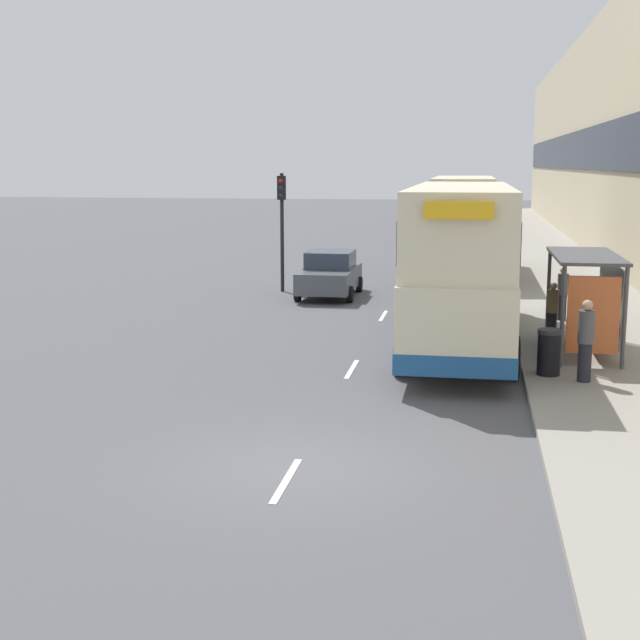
% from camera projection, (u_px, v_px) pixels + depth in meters
% --- Properties ---
extents(ground_plane, '(220.00, 220.00, 0.00)m').
position_uv_depth(ground_plane, '(295.00, 467.00, 14.51)').
color(ground_plane, '#515156').
extents(pavement, '(5.00, 93.00, 0.14)m').
position_uv_depth(pavement, '(537.00, 249.00, 50.81)').
color(pavement, gray).
rests_on(pavement, ground_plane).
extents(terrace_facade, '(3.10, 93.00, 12.65)m').
position_uv_depth(terrace_facade, '(616.00, 137.00, 49.07)').
color(terrace_facade, '#C6B793').
rests_on(terrace_facade, ground_plane).
extents(lane_mark_0, '(0.12, 2.00, 0.01)m').
position_uv_depth(lane_mark_0, '(286.00, 480.00, 13.87)').
color(lane_mark_0, silver).
rests_on(lane_mark_0, ground_plane).
extents(lane_mark_1, '(0.12, 2.00, 0.01)m').
position_uv_depth(lane_mark_1, '(352.00, 369.00, 21.37)').
color(lane_mark_1, silver).
rests_on(lane_mark_1, ground_plane).
extents(lane_mark_2, '(0.12, 2.00, 0.01)m').
position_uv_depth(lane_mark_2, '(383.00, 316.00, 28.87)').
color(lane_mark_2, silver).
rests_on(lane_mark_2, ground_plane).
extents(lane_mark_3, '(0.12, 2.00, 0.01)m').
position_uv_depth(lane_mark_3, '(402.00, 284.00, 36.37)').
color(lane_mark_3, silver).
rests_on(lane_mark_3, ground_plane).
extents(lane_mark_4, '(0.12, 2.00, 0.01)m').
position_uv_depth(lane_mark_4, '(414.00, 264.00, 43.87)').
color(lane_mark_4, silver).
rests_on(lane_mark_4, ground_plane).
extents(lane_mark_5, '(0.12, 2.00, 0.01)m').
position_uv_depth(lane_mark_5, '(423.00, 249.00, 51.37)').
color(lane_mark_5, silver).
rests_on(lane_mark_5, ground_plane).
extents(bus_shelter, '(1.60, 4.20, 2.48)m').
position_uv_depth(bus_shelter, '(593.00, 285.00, 22.21)').
color(bus_shelter, '#4C4C51').
rests_on(bus_shelter, ground_plane).
extents(double_decker_bus_near, '(2.85, 11.54, 4.30)m').
position_uv_depth(double_decker_bus_near, '(460.00, 262.00, 23.71)').
color(double_decker_bus_near, beige).
rests_on(double_decker_bus_near, ground_plane).
extents(double_decker_bus_ahead, '(2.85, 10.31, 4.30)m').
position_uv_depth(double_decker_bus_ahead, '(463.00, 224.00, 38.59)').
color(double_decker_bus_ahead, beige).
rests_on(double_decker_bus_ahead, ground_plane).
extents(car_0, '(2.05, 4.32, 1.74)m').
position_uv_depth(car_0, '(471.00, 230.00, 54.78)').
color(car_0, '#4C5156').
rests_on(car_0, ground_plane).
extents(car_1, '(2.08, 4.56, 1.74)m').
position_uv_depth(car_1, '(462.00, 216.00, 68.83)').
color(car_1, silver).
rests_on(car_1, ground_plane).
extents(car_2, '(1.96, 4.34, 1.82)m').
position_uv_depth(car_2, '(474.00, 208.00, 80.00)').
color(car_2, '#B7B799').
rests_on(car_2, ground_plane).
extents(car_3, '(2.09, 4.36, 1.68)m').
position_uv_depth(car_3, '(330.00, 274.00, 33.04)').
color(car_3, '#4C5156').
rests_on(car_3, ground_plane).
extents(pedestrian_at_shelter, '(0.33, 0.33, 1.64)m').
position_uv_depth(pedestrian_at_shelter, '(563.00, 293.00, 27.16)').
color(pedestrian_at_shelter, '#23232D').
rests_on(pedestrian_at_shelter, ground_plane).
extents(pedestrian_1, '(0.31, 0.31, 1.58)m').
position_uv_depth(pedestrian_1, '(552.00, 310.00, 24.11)').
color(pedestrian_1, '#23232D').
rests_on(pedestrian_1, ground_plane).
extents(pedestrian_2, '(0.36, 0.36, 1.82)m').
position_uv_depth(pedestrian_2, '(586.00, 340.00, 19.45)').
color(pedestrian_2, '#23232D').
rests_on(pedestrian_2, ground_plane).
extents(litter_bin, '(0.55, 0.55, 1.05)m').
position_uv_depth(litter_bin, '(549.00, 352.00, 20.15)').
color(litter_bin, black).
rests_on(litter_bin, ground_plane).
extents(traffic_light_far_kerb, '(0.30, 0.32, 4.52)m').
position_uv_depth(traffic_light_far_kerb, '(282.00, 212.00, 33.86)').
color(traffic_light_far_kerb, black).
rests_on(traffic_light_far_kerb, ground_plane).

